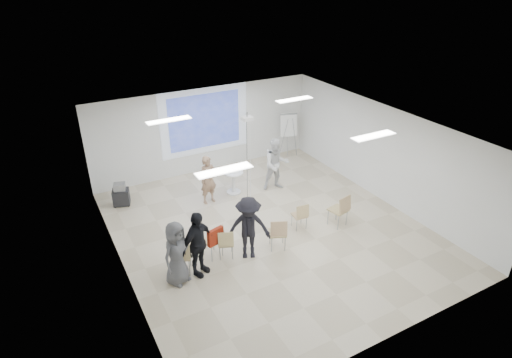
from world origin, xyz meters
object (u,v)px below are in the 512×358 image
player_right (276,162)px  audience_outer (176,250)px  chair_center (278,232)px  laptop (225,241)px  av_cart (121,195)px  chair_left_inner (226,242)px  chair_right_inner (301,214)px  chair_left_mid (214,239)px  chair_right_far (341,208)px  player_left (208,177)px  audience_left (197,240)px  chair_far_left (181,254)px  flipchart_easel (289,125)px  pedestal_table (233,181)px  audience_mid (248,224)px

player_right → audience_outer: player_right is taller
chair_center → laptop: 1.38m
chair_center → av_cart: (-3.04, 4.29, -0.21)m
chair_left_inner → chair_right_inner: bearing=26.6°
chair_left_mid → chair_right_far: bearing=-22.0°
player_left → chair_right_inner: size_ratio=2.18×
laptop → audience_left: (-0.85, -0.32, 0.53)m
chair_far_left → laptop: chair_far_left is taller
chair_far_left → flipchart_easel: bearing=61.7°
chair_center → laptop: size_ratio=3.02×
pedestal_table → chair_right_inner: chair_right_inner is taller
player_right → chair_left_mid: bearing=-130.2°
player_left → chair_left_inner: bearing=-114.4°
chair_left_inner → audience_mid: size_ratio=0.43×
laptop → av_cart: 4.26m
audience_left → audience_outer: 0.54m
chair_left_inner → av_cart: chair_left_inner is taller
chair_center → chair_right_far: (2.12, 0.11, 0.04)m
chair_far_left → audience_outer: size_ratio=0.55×
player_right → flipchart_easel: size_ratio=1.13×
pedestal_table → player_right: size_ratio=0.40×
player_right → chair_left_mid: player_right is taller
chair_right_far → audience_left: size_ratio=0.51×
player_right → av_cart: player_right is taller
chair_left_mid → audience_outer: size_ratio=0.52×
player_right → pedestal_table: bearing=177.0°
chair_far_left → audience_outer: audience_outer is taller
chair_center → chair_left_inner: bearing=-169.9°
chair_far_left → chair_right_inner: size_ratio=1.22×
chair_center → audience_mid: size_ratio=0.48×
chair_far_left → flipchart_easel: size_ratio=0.57×
pedestal_table → flipchart_easel: (3.12, 1.63, 0.84)m
audience_outer → flipchart_easel: bearing=11.7°
chair_right_inner → audience_outer: audience_outer is taller
chair_center → chair_right_inner: (1.06, 0.53, -0.07)m
player_right → audience_left: bearing=-130.5°
chair_right_far → pedestal_table: bearing=106.5°
chair_center → chair_right_inner: 1.19m
chair_right_inner → chair_right_far: (1.06, -0.42, 0.11)m
player_right → chair_right_inner: size_ratio=2.42×
player_left → laptop: (-0.73, -2.76, -0.43)m
chair_left_inner → chair_center: bearing=8.2°
laptop → audience_left: audience_left is taller
audience_mid → av_cart: bearing=142.2°
chair_far_left → audience_outer: 0.41m
chair_far_left → chair_center: chair_far_left is taller
pedestal_table → chair_right_far: size_ratio=0.79×
player_right → chair_right_far: size_ratio=1.96×
pedestal_table → chair_center: bearing=-95.8°
chair_right_inner → flipchart_easel: size_ratio=0.47×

